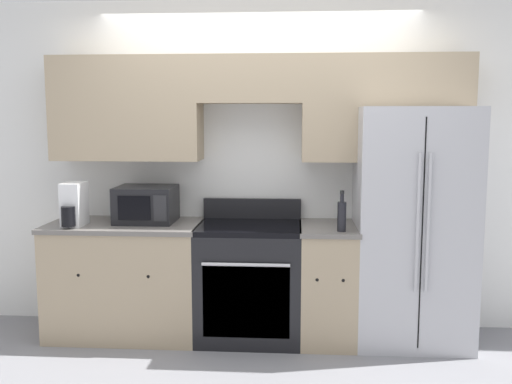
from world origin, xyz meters
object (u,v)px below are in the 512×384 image
Objects in this scene: oven_range at (249,280)px; microwave at (146,204)px; bottle at (342,215)px; refrigerator at (411,225)px.

oven_range is 2.34× the size of microwave.
oven_range is at bearing -4.37° from microwave.
microwave is 1.51× the size of bottle.
bottle reaches higher than oven_range.
microwave reaches higher than oven_range.
refrigerator is at bearing 2.35° from oven_range.
refrigerator reaches higher than bottle.
bottle is at bearing -154.45° from refrigerator.
refrigerator is at bearing -0.33° from microwave.
refrigerator reaches higher than oven_range.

